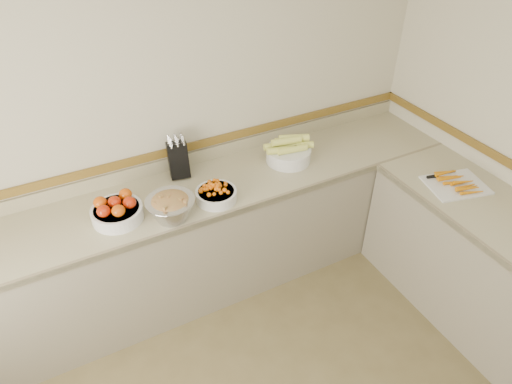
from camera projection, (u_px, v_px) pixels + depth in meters
name	position (u px, v px, depth m)	size (l,w,h in m)	color
back_wall	(165.00, 119.00, 3.05)	(4.00, 4.00, 0.00)	#BFB99E
counter_back	(193.00, 241.00, 3.33)	(4.00, 0.65, 1.08)	tan
knife_block	(178.00, 159.00, 3.15)	(0.16, 0.19, 0.33)	black
tomato_bowl	(117.00, 211.00, 2.81)	(0.32, 0.32, 0.16)	silver
cherry_tomato_bowl	(216.00, 193.00, 2.97)	(0.27, 0.27, 0.15)	silver
corn_bowl	(288.00, 152.00, 3.34)	(0.37, 0.33, 0.20)	silver
rhubarb_bowl	(171.00, 207.00, 2.80)	(0.31, 0.31, 0.18)	#B2B2BA
cutting_board	(456.00, 184.00, 3.12)	(0.45, 0.39, 0.06)	silver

